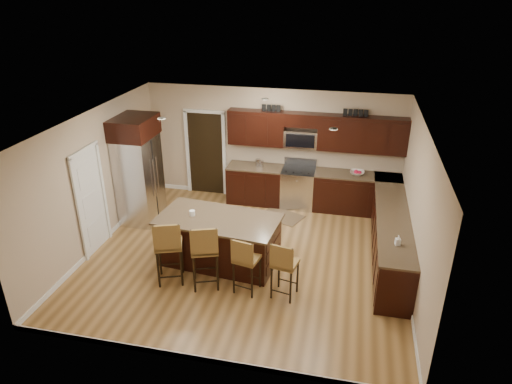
% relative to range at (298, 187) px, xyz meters
% --- Properties ---
extents(floor, '(6.00, 6.00, 0.00)m').
position_rel_range_xyz_m(floor, '(-0.68, -2.45, -0.47)').
color(floor, olive).
rests_on(floor, ground).
extents(ceiling, '(6.00, 6.00, 0.00)m').
position_rel_range_xyz_m(ceiling, '(-0.68, -2.45, 2.23)').
color(ceiling, silver).
rests_on(ceiling, wall_back).
extents(wall_back, '(6.00, 0.00, 6.00)m').
position_rel_range_xyz_m(wall_back, '(-0.68, 0.30, 0.88)').
color(wall_back, tan).
rests_on(wall_back, floor).
extents(wall_left, '(0.00, 5.50, 5.50)m').
position_rel_range_xyz_m(wall_left, '(-3.68, -2.45, 0.88)').
color(wall_left, tan).
rests_on(wall_left, floor).
extents(wall_right, '(0.00, 5.50, 5.50)m').
position_rel_range_xyz_m(wall_right, '(2.32, -2.45, 0.88)').
color(wall_right, tan).
rests_on(wall_right, floor).
extents(base_cabinets, '(4.02, 3.96, 0.92)m').
position_rel_range_xyz_m(base_cabinets, '(1.22, -1.01, -0.01)').
color(base_cabinets, black).
rests_on(base_cabinets, floor).
extents(upper_cabinets, '(4.00, 0.33, 0.80)m').
position_rel_range_xyz_m(upper_cabinets, '(0.36, 0.13, 1.37)').
color(upper_cabinets, black).
rests_on(upper_cabinets, wall_back).
extents(range, '(0.76, 0.64, 1.11)m').
position_rel_range_xyz_m(range, '(0.00, 0.00, 0.00)').
color(range, silver).
rests_on(range, floor).
extents(microwave, '(0.76, 0.31, 0.40)m').
position_rel_range_xyz_m(microwave, '(0.00, 0.15, 1.15)').
color(microwave, silver).
rests_on(microwave, upper_cabinets).
extents(doorway, '(0.85, 0.03, 2.06)m').
position_rel_range_xyz_m(doorway, '(-2.33, 0.28, 0.56)').
color(doorway, black).
rests_on(doorway, floor).
extents(pantry_door, '(0.03, 0.80, 2.04)m').
position_rel_range_xyz_m(pantry_door, '(-3.66, -2.75, 0.55)').
color(pantry_door, white).
rests_on(pantry_door, floor).
extents(letter_decor, '(2.20, 0.03, 0.15)m').
position_rel_range_xyz_m(letter_decor, '(0.22, 0.13, 1.82)').
color(letter_decor, black).
rests_on(letter_decor, upper_cabinets).
extents(island, '(2.34, 1.40, 0.92)m').
position_rel_range_xyz_m(island, '(-1.14, -2.67, -0.04)').
color(island, black).
rests_on(island, floor).
extents(stool_left, '(0.59, 0.59, 1.23)m').
position_rel_range_xyz_m(stool_left, '(-1.78, -3.52, 0.29)').
color(stool_left, olive).
rests_on(stool_left, floor).
extents(stool_mid, '(0.59, 0.59, 1.23)m').
position_rel_range_xyz_m(stool_mid, '(-1.13, -3.52, 0.29)').
color(stool_mid, olive).
rests_on(stool_mid, floor).
extents(stool_right, '(0.47, 0.47, 1.06)m').
position_rel_range_xyz_m(stool_right, '(-0.43, -3.51, 0.19)').
color(stool_right, olive).
rests_on(stool_right, floor).
extents(refrigerator, '(0.79, 1.02, 2.35)m').
position_rel_range_xyz_m(refrigerator, '(-3.30, -1.39, 0.73)').
color(refrigerator, silver).
rests_on(refrigerator, floor).
extents(floor_mat, '(1.08, 0.92, 0.01)m').
position_rel_range_xyz_m(floor_mat, '(-0.27, -0.64, -0.47)').
color(floor_mat, brown).
rests_on(floor_mat, floor).
extents(fruit_bowl, '(0.33, 0.33, 0.08)m').
position_rel_range_xyz_m(fruit_bowl, '(1.32, -0.00, 0.49)').
color(fruit_bowl, silver).
rests_on(fruit_bowl, base_cabinets).
extents(soap_bottle, '(0.09, 0.09, 0.17)m').
position_rel_range_xyz_m(soap_bottle, '(2.02, -2.93, 0.53)').
color(soap_bottle, '#B2B2B2').
rests_on(soap_bottle, base_cabinets).
extents(canister_tall, '(0.12, 0.12, 0.18)m').
position_rel_range_xyz_m(canister_tall, '(-0.96, -0.00, 0.54)').
color(canister_tall, silver).
rests_on(canister_tall, base_cabinets).
extents(canister_short, '(0.11, 0.11, 0.15)m').
position_rel_range_xyz_m(canister_short, '(-0.88, -0.00, 0.52)').
color(canister_short, silver).
rests_on(canister_short, base_cabinets).
extents(island_jar, '(0.10, 0.10, 0.10)m').
position_rel_range_xyz_m(island_jar, '(-1.64, -2.67, 0.50)').
color(island_jar, white).
rests_on(island_jar, island).
extents(stool_extra, '(0.47, 0.47, 1.06)m').
position_rel_range_xyz_m(stool_extra, '(0.22, -3.51, 0.19)').
color(stool_extra, olive).
rests_on(stool_extra, floor).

